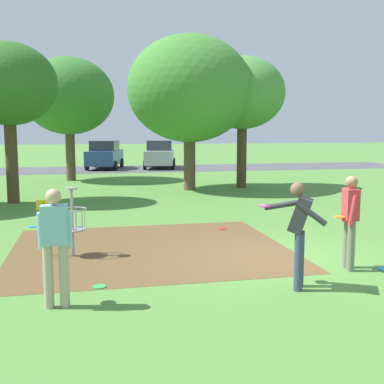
{
  "coord_description": "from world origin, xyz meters",
  "views": [
    {
      "loc": [
        -3.74,
        -8.56,
        2.52
      ],
      "look_at": [
        -1.24,
        2.93,
        1.0
      ],
      "focal_mm": 44.91,
      "sensor_mm": 36.0,
      "label": 1
    }
  ],
  "objects": [
    {
      "name": "ground_plane",
      "position": [
        0.0,
        0.0,
        0.0
      ],
      "size": [
        160.0,
        160.0,
        0.0
      ],
      "primitive_type": "plane",
      "color": "#518438"
    },
    {
      "name": "dirt_tee_pad",
      "position": [
        -2.49,
        1.43,
        0.0
      ],
      "size": [
        5.78,
        5.0,
        0.01
      ],
      "primitive_type": "cube",
      "color": "brown",
      "rests_on": "ground"
    },
    {
      "name": "disc_golf_basket",
      "position": [
        -4.14,
        1.18,
        0.75
      ],
      "size": [
        0.98,
        0.58,
        1.39
      ],
      "color": "#9E9EA3",
      "rests_on": "ground"
    },
    {
      "name": "player_foreground_watching",
      "position": [
        -4.22,
        -1.69,
        0.97
      ],
      "size": [
        0.48,
        0.41,
        1.71
      ],
      "color": "tan",
      "rests_on": "ground"
    },
    {
      "name": "player_throwing",
      "position": [
        -0.51,
        -1.66,
        0.99
      ],
      "size": [
        0.85,
        0.92,
        1.71
      ],
      "color": "#384260",
      "rests_on": "ground"
    },
    {
      "name": "player_waiting_left",
      "position": [
        0.84,
        -0.86,
        0.97
      ],
      "size": [
        0.43,
        0.49,
        1.71
      ],
      "color": "slate",
      "rests_on": "ground"
    },
    {
      "name": "frisbee_by_tee",
      "position": [
        -5.21,
        4.37,
        0.01
      ],
      "size": [
        0.21,
        0.21,
        0.02
      ],
      "primitive_type": "cylinder",
      "color": "#1E93DB",
      "rests_on": "ground"
    },
    {
      "name": "frisbee_mid_grass",
      "position": [
        -3.62,
        -0.94,
        0.01
      ],
      "size": [
        0.22,
        0.22,
        0.02
      ],
      "primitive_type": "cylinder",
      "color": "green",
      "rests_on": "ground"
    },
    {
      "name": "frisbee_far_right",
      "position": [
        -0.41,
        3.07,
        0.01
      ],
      "size": [
        0.21,
        0.21,
        0.02
      ],
      "primitive_type": "cylinder",
      "color": "red",
      "rests_on": "ground"
    },
    {
      "name": "tree_near_right",
      "position": [
        2.88,
        11.61,
        4.09
      ],
      "size": [
        3.67,
        3.67,
        5.68
      ],
      "color": "#4C3823",
      "rests_on": "ground"
    },
    {
      "name": "tree_mid_left",
      "position": [
        -6.31,
        8.97,
        4.04
      ],
      "size": [
        3.3,
        3.3,
        5.48
      ],
      "color": "#4C3823",
      "rests_on": "ground"
    },
    {
      "name": "tree_mid_center",
      "position": [
        -4.58,
        16.24,
        4.18
      ],
      "size": [
        4.47,
        4.47,
        6.09
      ],
      "color": "brown",
      "rests_on": "ground"
    },
    {
      "name": "tree_mid_right",
      "position": [
        0.46,
        11.24,
        4.2
      ],
      "size": [
        5.18,
        5.18,
        6.42
      ],
      "color": "brown",
      "rests_on": "ground"
    },
    {
      "name": "parking_lot_strip",
      "position": [
        0.0,
        22.81,
        0.0
      ],
      "size": [
        36.0,
        6.0,
        0.01
      ],
      "primitive_type": "cube",
      "color": "#4C4C51",
      "rests_on": "ground"
    },
    {
      "name": "parked_car_leftmost",
      "position": [
        -2.64,
        23.38,
        0.92
      ],
      "size": [
        2.69,
        4.49,
        1.84
      ],
      "color": "#2D4784",
      "rests_on": "ground"
    },
    {
      "name": "parked_car_center_left",
      "position": [
        0.97,
        23.16,
        0.92
      ],
      "size": [
        2.61,
        4.48,
        1.84
      ],
      "color": "#B2B7BC",
      "rests_on": "ground"
    }
  ]
}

